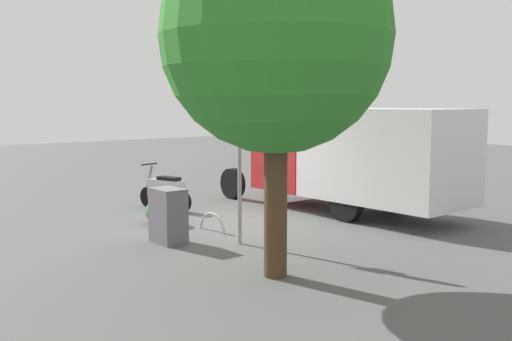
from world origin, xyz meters
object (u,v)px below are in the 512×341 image
at_px(box_truck_near, 354,154).
at_px(utility_cabinet, 168,216).
at_px(stop_sign, 239,132).
at_px(street_tree, 276,38).
at_px(bike_rack_hoop, 212,231).
at_px(motorcycle, 166,190).

xyz_separation_m(box_truck_near, utility_cabinet, (0.34, 5.33, -0.97)).
bearing_deg(stop_sign, street_tree, 155.60).
height_order(utility_cabinet, bike_rack_hoop, utility_cabinet).
height_order(box_truck_near, motorcycle, box_truck_near).
distance_m(motorcycle, utility_cabinet, 3.73).
bearing_deg(stop_sign, box_truck_near, -80.93).
height_order(motorcycle, stop_sign, stop_sign).
bearing_deg(stop_sign, motorcycle, -12.33).
relative_size(motorcycle, stop_sign, 0.53).
xyz_separation_m(street_tree, utility_cabinet, (3.15, 0.05, -3.27)).
distance_m(utility_cabinet, bike_rack_hoop, 1.43).
height_order(stop_sign, bike_rack_hoop, stop_sign).
bearing_deg(motorcycle, utility_cabinet, 135.88).
xyz_separation_m(motorcycle, street_tree, (-6.34, 1.88, 3.30)).
distance_m(street_tree, bike_rack_hoop, 5.27).
distance_m(street_tree, utility_cabinet, 4.54).
relative_size(street_tree, bike_rack_hoop, 6.67).
relative_size(utility_cabinet, bike_rack_hoop, 1.30).
distance_m(box_truck_near, utility_cabinet, 5.43).
xyz_separation_m(box_truck_near, street_tree, (-2.81, 5.27, 2.29)).
bearing_deg(motorcycle, street_tree, 150.60).
distance_m(stop_sign, bike_rack_hoop, 2.60).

